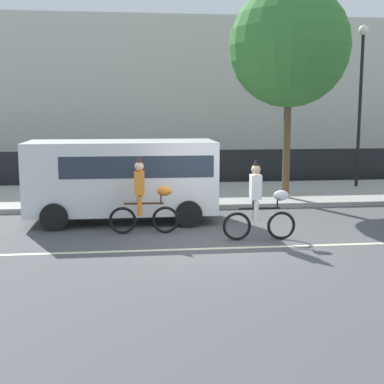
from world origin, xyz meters
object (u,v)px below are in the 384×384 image
at_px(parade_cyclist_orange, 144,200).
at_px(street_lamp_post, 361,82).
at_px(parked_van_white, 125,174).
at_px(parade_cyclist_zebra, 260,205).

bearing_deg(parade_cyclist_orange, street_lamp_post, 37.15).
relative_size(parade_cyclist_orange, street_lamp_post, 0.33).
bearing_deg(street_lamp_post, parked_van_white, -151.95).
relative_size(parade_cyclist_zebra, parked_van_white, 0.38).
bearing_deg(parade_cyclist_zebra, parked_van_white, 140.82).
distance_m(parade_cyclist_orange, parade_cyclist_zebra, 2.82).
height_order(parked_van_white, street_lamp_post, street_lamp_post).
height_order(parade_cyclist_orange, parade_cyclist_zebra, same).
height_order(parade_cyclist_orange, street_lamp_post, street_lamp_post).
bearing_deg(parade_cyclist_zebra, parade_cyclist_orange, 159.79).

